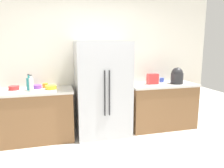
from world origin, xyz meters
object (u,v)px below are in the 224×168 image
at_px(cup_b, 162,80).
at_px(toaster, 153,79).
at_px(bowl_c, 37,87).
at_px(bowl_a, 14,88).
at_px(refrigerator, 103,89).
at_px(rice_cooker, 177,76).
at_px(bottle_a, 29,84).
at_px(cup_a, 45,85).
at_px(bowl_b, 51,87).
at_px(bottle_b, 31,84).

bearing_deg(cup_b, toaster, -152.08).
bearing_deg(bowl_c, bowl_a, -175.94).
height_order(refrigerator, cup_b, refrigerator).
relative_size(rice_cooker, bowl_a, 1.89).
relative_size(bottle_a, bowl_c, 1.77).
bearing_deg(cup_a, refrigerator, -12.36).
bearing_deg(refrigerator, bowl_b, 177.43).
bearing_deg(cup_b, rice_cooker, -50.72).
bearing_deg(refrigerator, bowl_a, 174.55).
xyz_separation_m(refrigerator, cup_a, (-1.01, 0.22, 0.08)).
xyz_separation_m(refrigerator, bottle_b, (-1.21, -0.06, 0.16)).
relative_size(cup_b, bowl_c, 0.58).
bearing_deg(cup_b, bowl_b, -175.57).
relative_size(rice_cooker, bottle_a, 1.17).
height_order(bowl_a, bowl_c, bowl_a).
height_order(bottle_a, cup_b, bottle_a).
bearing_deg(cup_a, bowl_b, -60.60).
relative_size(bowl_a, bowl_b, 0.89).
height_order(rice_cooker, cup_b, rice_cooker).
height_order(refrigerator, rice_cooker, refrigerator).
distance_m(rice_cooker, cup_b, 0.33).
bearing_deg(bowl_c, bottle_a, -135.67).
distance_m(bottle_b, cup_b, 2.52).
distance_m(rice_cooker, bottle_b, 2.70).
xyz_separation_m(bottle_b, bowl_b, (0.31, 0.10, -0.09)).
bearing_deg(cup_b, refrigerator, -170.74).
distance_m(toaster, bowl_c, 2.16).
relative_size(rice_cooker, bowl_c, 2.08).
height_order(cup_a, cup_b, cup_b).
distance_m(bottle_b, cup_a, 0.36).
relative_size(rice_cooker, cup_b, 3.56).
bearing_deg(cup_b, bowl_c, -179.05).
xyz_separation_m(bottle_a, bottle_b, (0.05, -0.12, 0.01)).
height_order(toaster, cup_b, toaster).
distance_m(refrigerator, cup_a, 1.03).
height_order(refrigerator, bottle_b, refrigerator).
bearing_deg(bowl_b, bottle_a, 177.05).
relative_size(cup_b, bowl_a, 0.53).
xyz_separation_m(rice_cooker, bowl_c, (-2.63, 0.20, -0.12)).
relative_size(toaster, cup_b, 2.26).
relative_size(rice_cooker, bottle_b, 1.17).
distance_m(cup_a, bowl_a, 0.51).
bearing_deg(bowl_b, cup_a, 119.40).
distance_m(refrigerator, bowl_a, 1.52).
distance_m(bottle_a, bowl_a, 0.28).
height_order(refrigerator, cup_a, refrigerator).
relative_size(bottle_b, cup_b, 3.05).
relative_size(bowl_b, bowl_c, 1.23).
height_order(bottle_a, bottle_b, bottle_b).
distance_m(rice_cooker, cup_a, 2.51).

